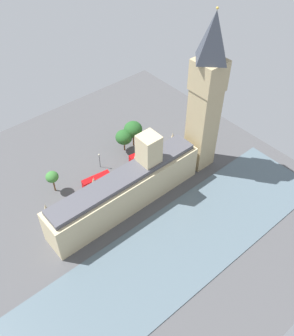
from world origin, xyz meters
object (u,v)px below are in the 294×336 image
Objects in this scene: double_decker_bus_corner at (142,156)px; plane_tree_kerbside at (133,129)px; pedestrian_leading at (111,191)px; car_black_far_end at (119,173)px; plane_tree_under_trees at (124,137)px; car_blue_midblock at (62,209)px; pedestrian_by_river_gate at (149,169)px; parliament_building at (128,188)px; plane_tree_opposite_hall at (52,177)px; pedestrian_trailing at (80,211)px; double_decker_bus_near_tower at (97,181)px; street_lamp_slot_10 at (99,158)px; clock_tower at (206,94)px.

double_decker_bus_corner is 11.62m from plane_tree_kerbside.
double_decker_bus_corner reaches higher than pedestrian_leading.
car_black_far_end reaches higher than pedestrian_leading.
plane_tree_under_trees is (9.74, 1.03, 3.88)m from double_decker_bus_corner.
double_decker_bus_corner is at bearing 94.24° from car_blue_midblock.
pedestrian_by_river_gate is (-5.48, 1.16, -1.93)m from double_decker_bus_corner.
pedestrian_by_river_gate is at bearing 179.52° from plane_tree_under_trees.
parliament_building is at bearing 144.99° from plane_tree_under_trees.
plane_tree_opposite_hall is at bearing 81.94° from double_decker_bus_corner.
plane_tree_under_trees is (22.66, -15.87, -1.02)m from parliament_building.
parliament_building is 12.28× the size of car_blue_midblock.
car_blue_midblock is 37.40m from plane_tree_under_trees.
plane_tree_under_trees is 4.80m from plane_tree_kerbside.
car_black_far_end is 18.91m from plane_tree_kerbside.
car_black_far_end is (13.06, -5.72, -6.65)m from parliament_building.
pedestrian_leading is 0.19× the size of plane_tree_opposite_hall.
parliament_building is 10.40m from pedestrian_leading.
pedestrian_trailing is at bearing -44.65° from pedestrian_by_river_gate.
parliament_building is at bearing -156.79° from double_decker_bus_near_tower.
double_decker_bus_corner reaches higher than car_blue_midblock.
street_lamp_slot_10 is at bearing -91.71° from plane_tree_opposite_hall.
parliament_building is 40.33m from clock_tower.
plane_tree_under_trees reaches higher than car_black_far_end.
car_blue_midblock is 24.38m from street_lamp_slot_10.
double_decker_bus_near_tower is (13.39, 3.83, -4.90)m from parliament_building.
double_decker_bus_near_tower is (14.27, 37.06, -27.74)m from clock_tower.
pedestrian_trailing is at bearing 106.67° from double_decker_bus_corner.
plane_tree_under_trees is at bearing -171.42° from pedestrian_leading.
pedestrian_leading is (-4.06, -17.41, -0.14)m from car_blue_midblock.
pedestrian_leading is 1.07× the size of pedestrian_by_river_gate.
parliament_building is at bearing 73.41° from pedestrian_leading.
parliament_building is at bearing -20.12° from pedestrian_by_river_gate.
plane_tree_under_trees is (15.22, -0.13, 5.82)m from pedestrian_by_river_gate.
plane_tree_kerbside is at bearing -52.29° from car_black_far_end.
car_black_far_end is at bearing 133.38° from plane_tree_under_trees.
car_blue_midblock is at bearing 76.59° from clock_tower.
street_lamp_slot_10 reaches higher than pedestrian_trailing.
pedestrian_leading is at bearing 76.46° from clock_tower.
double_decker_bus_near_tower is at bearing -36.37° from pedestrian_trailing.
pedestrian_leading is at bearing 111.98° from double_decker_bus_corner.
pedestrian_trailing is at bearing -176.03° from plane_tree_opposite_hall.
car_black_far_end is at bearing 95.60° from double_decker_bus_corner.
double_decker_bus_corner is 36.40m from car_blue_midblock.
parliament_building reaches higher than plane_tree_opposite_hall.
car_black_far_end is at bearing -23.64° from parliament_building.
pedestrian_by_river_gate is (7.44, -15.75, -6.83)m from parliament_building.
clock_tower reaches higher than double_decker_bus_corner.
pedestrian_by_river_gate is at bearing 85.41° from car_blue_midblock.
plane_tree_kerbside is (10.86, -39.82, 7.26)m from car_blue_midblock.
plane_tree_opposite_hall is 19.32m from street_lamp_slot_10.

